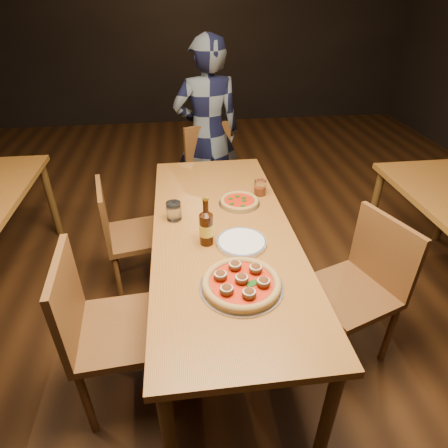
{
  "coord_description": "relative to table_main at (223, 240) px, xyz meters",
  "views": [
    {
      "loc": [
        -0.22,
        -1.79,
        1.94
      ],
      "look_at": [
        0.0,
        -0.05,
        0.82
      ],
      "focal_mm": 30.0,
      "sensor_mm": 36.0,
      "label": 1
    }
  ],
  "objects": [
    {
      "name": "ground",
      "position": [
        0.0,
        0.0,
        -0.68
      ],
      "size": [
        9.0,
        9.0,
        0.0
      ],
      "primitive_type": "plane",
      "color": "black"
    },
    {
      "name": "room_shell",
      "position": [
        0.0,
        0.0,
        1.18
      ],
      "size": [
        9.0,
        9.0,
        9.0
      ],
      "color": "black",
      "rests_on": "ground"
    },
    {
      "name": "table_main",
      "position": [
        0.0,
        0.0,
        0.0
      ],
      "size": [
        0.8,
        2.0,
        0.75
      ],
      "color": "brown",
      "rests_on": "ground"
    },
    {
      "name": "chair_main_nw",
      "position": [
        -0.56,
        -0.44,
        -0.19
      ],
      "size": [
        0.49,
        0.49,
        0.99
      ],
      "primitive_type": null,
      "rotation": [
        0.0,
        0.0,
        1.64
      ],
      "color": "#553016",
      "rests_on": "ground"
    },
    {
      "name": "chair_main_sw",
      "position": [
        -0.56,
        0.48,
        -0.24
      ],
      "size": [
        0.49,
        0.49,
        0.89
      ],
      "primitive_type": null,
      "rotation": [
        0.0,
        0.0,
        1.77
      ],
      "color": "#553016",
      "rests_on": "ground"
    },
    {
      "name": "chair_main_e",
      "position": [
        0.69,
        -0.31,
        -0.21
      ],
      "size": [
        0.56,
        0.56,
        0.94
      ],
      "primitive_type": null,
      "rotation": [
        0.0,
        0.0,
        -1.23
      ],
      "color": "#553016",
      "rests_on": "ground"
    },
    {
      "name": "chair_end",
      "position": [
        0.11,
        1.22,
        -0.2
      ],
      "size": [
        0.58,
        0.58,
        0.96
      ],
      "primitive_type": null,
      "rotation": [
        0.0,
        0.0,
        0.36
      ],
      "color": "#553016",
      "rests_on": "ground"
    },
    {
      "name": "pizza_meatball",
      "position": [
        0.03,
        -0.5,
        0.1
      ],
      "size": [
        0.39,
        0.39,
        0.07
      ],
      "rotation": [
        0.0,
        0.0,
        0.42
      ],
      "color": "#B7B7BF",
      "rests_on": "table_main"
    },
    {
      "name": "pizza_margherita",
      "position": [
        0.14,
        0.29,
        0.09
      ],
      "size": [
        0.27,
        0.27,
        0.03
      ],
      "rotation": [
        0.0,
        0.0,
        -0.41
      ],
      "color": "#B7B7BF",
      "rests_on": "table_main"
    },
    {
      "name": "plate_stack",
      "position": [
        0.08,
        -0.16,
        0.08
      ],
      "size": [
        0.27,
        0.27,
        0.03
      ],
      "primitive_type": "cylinder",
      "color": "white",
      "rests_on": "table_main"
    },
    {
      "name": "beer_bottle",
      "position": [
        -0.1,
        -0.12,
        0.17
      ],
      "size": [
        0.08,
        0.08,
        0.27
      ],
      "rotation": [
        0.0,
        0.0,
        0.04
      ],
      "color": "black",
      "rests_on": "table_main"
    },
    {
      "name": "water_glass",
      "position": [
        -0.28,
        0.15,
        0.13
      ],
      "size": [
        0.09,
        0.09,
        0.11
      ],
      "primitive_type": "cylinder",
      "color": "white",
      "rests_on": "table_main"
    },
    {
      "name": "amber_glass",
      "position": [
        0.3,
        0.4,
        0.12
      ],
      "size": [
        0.08,
        0.08,
        0.1
      ],
      "primitive_type": "cylinder",
      "color": "#A34112",
      "rests_on": "table_main"
    },
    {
      "name": "diner",
      "position": [
        0.04,
        1.45,
        0.14
      ],
      "size": [
        0.64,
        0.47,
        1.64
      ],
      "primitive_type": "imported",
      "rotation": [
        0.0,
        0.0,
        3.27
      ],
      "color": "black",
      "rests_on": "ground"
    }
  ]
}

